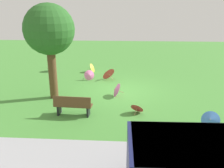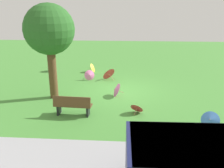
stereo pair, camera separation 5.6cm
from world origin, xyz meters
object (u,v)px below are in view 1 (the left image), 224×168
at_px(parasol_pink_1, 89,75).
at_px(parasol_red_1, 137,107).
at_px(park_bench, 73,105).
at_px(shade_tree, 49,31).
at_px(parasol_yellow_0, 93,68).
at_px(parasol_pink_0, 116,90).
at_px(parasol_blue_0, 210,120).
at_px(parasol_purple_0, 53,67).
at_px(van_dark, 219,166).
at_px(parasol_red_0, 108,73).

bearing_deg(parasol_pink_1, parasol_red_1, 121.21).
bearing_deg(park_bench, parasol_pink_1, -88.87).
xyz_separation_m(shade_tree, parasol_pink_1, (-1.33, -3.07, -3.03)).
relative_size(parasol_yellow_0, parasol_pink_1, 0.97).
xyz_separation_m(parasol_pink_0, parasol_blue_0, (-3.78, 3.08, -0.04)).
xyz_separation_m(parasol_yellow_0, parasol_blue_0, (-5.63, 7.78, 0.01)).
relative_size(parasol_yellow_0, parasol_pink_0, 0.85).
xyz_separation_m(shade_tree, parasol_blue_0, (-6.91, 2.73, -3.04)).
height_order(park_bench, parasol_purple_0, park_bench).
bearing_deg(shade_tree, parasol_purple_0, -72.39).
xyz_separation_m(park_bench, parasol_red_1, (-2.73, -0.43, -0.20)).
bearing_deg(parasol_pink_0, parasol_pink_1, -56.57).
height_order(van_dark, parasol_red_1, van_dark).
bearing_deg(parasol_yellow_0, van_dark, 111.99).
relative_size(parasol_red_0, parasol_purple_0, 1.53).
bearing_deg(shade_tree, parasol_red_1, 158.87).
distance_m(park_bench, parasol_pink_0, 2.93).
height_order(shade_tree, parasol_pink_1, shade_tree).
xyz_separation_m(park_bench, parasol_pink_1, (0.10, -5.11, -0.14)).
height_order(van_dark, parasol_red_0, van_dark).
bearing_deg(parasol_pink_1, parasol_blue_0, 133.89).
height_order(shade_tree, parasol_yellow_0, shade_tree).
xyz_separation_m(park_bench, parasol_blue_0, (-5.47, 0.68, -0.14)).
bearing_deg(shade_tree, parasol_red_0, -126.75).
bearing_deg(shade_tree, park_bench, 125.10).
xyz_separation_m(park_bench, parasol_pink_0, (-1.69, -2.39, -0.10)).
height_order(parasol_purple_0, parasol_pink_1, parasol_purple_0).
distance_m(parasol_yellow_0, parasol_pink_1, 1.98).
distance_m(park_bench, parasol_red_1, 2.77).
xyz_separation_m(parasol_pink_0, parasol_purple_0, (4.73, -4.71, -0.03)).
relative_size(parasol_pink_1, parasol_red_1, 1.01).
xyz_separation_m(van_dark, parasol_red_1, (1.70, -4.70, -0.65)).
distance_m(park_bench, parasol_purple_0, 7.73).
xyz_separation_m(parasol_pink_0, parasol_red_1, (-1.04, 1.96, -0.10)).
bearing_deg(parasol_pink_0, parasol_purple_0, -44.88).
xyz_separation_m(van_dark, parasol_blue_0, (-1.04, -3.59, -0.59)).
height_order(parasol_pink_0, parasol_blue_0, parasol_pink_0).
bearing_deg(parasol_red_1, van_dark, 109.87).
bearing_deg(parasol_pink_0, van_dark, 112.36).
relative_size(park_bench, parasol_pink_1, 2.29).
xyz_separation_m(parasol_red_0, parasol_red_1, (-1.68, 4.94, -0.15)).
bearing_deg(park_bench, parasol_red_1, -171.01).
relative_size(shade_tree, parasol_red_1, 6.57).
bearing_deg(parasol_pink_0, parasol_blue_0, 140.85).
bearing_deg(parasol_red_1, parasol_yellow_0, -66.54).
height_order(park_bench, parasol_blue_0, park_bench).
distance_m(parasol_pink_0, parasol_blue_0, 4.88).
bearing_deg(parasol_red_0, park_bench, 78.95).
relative_size(parasol_pink_0, parasol_blue_0, 0.97).
relative_size(parasol_pink_0, parasol_purple_0, 1.21).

